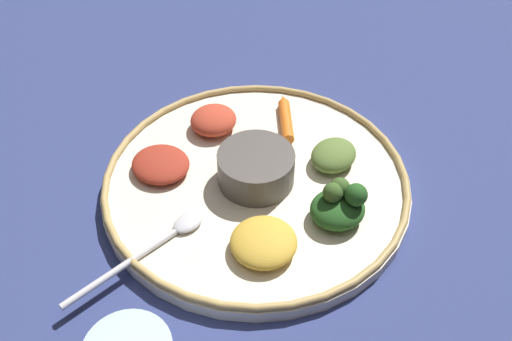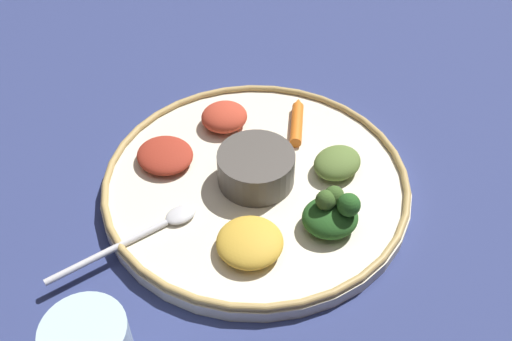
{
  "view_description": "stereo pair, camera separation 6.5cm",
  "coord_description": "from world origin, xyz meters",
  "px_view_note": "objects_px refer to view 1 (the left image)",
  "views": [
    {
      "loc": [
        -0.26,
        0.39,
        0.49
      ],
      "look_at": [
        0.0,
        0.0,
        0.03
      ],
      "focal_mm": 41.19,
      "sensor_mm": 36.0,
      "label": 1
    },
    {
      "loc": [
        -0.31,
        0.35,
        0.49
      ],
      "look_at": [
        0.0,
        0.0,
        0.03
      ],
      "focal_mm": 41.19,
      "sensor_mm": 36.0,
      "label": 2
    }
  ],
  "objects_px": {
    "center_bowl": "(256,167)",
    "spoon": "(158,243)",
    "greens_pile": "(339,205)",
    "carrot_near_spoon": "(286,118)"
  },
  "relations": [
    {
      "from": "center_bowl",
      "to": "spoon",
      "type": "relative_size",
      "value": 0.52
    },
    {
      "from": "spoon",
      "to": "greens_pile",
      "type": "distance_m",
      "value": 0.19
    },
    {
      "from": "spoon",
      "to": "carrot_near_spoon",
      "type": "xyz_separation_m",
      "value": [
        -0.01,
        -0.24,
        0.0
      ]
    },
    {
      "from": "greens_pile",
      "to": "carrot_near_spoon",
      "type": "bearing_deg",
      "value": -38.89
    },
    {
      "from": "center_bowl",
      "to": "spoon",
      "type": "distance_m",
      "value": 0.14
    },
    {
      "from": "center_bowl",
      "to": "carrot_near_spoon",
      "type": "height_order",
      "value": "center_bowl"
    },
    {
      "from": "spoon",
      "to": "carrot_near_spoon",
      "type": "bearing_deg",
      "value": -91.27
    },
    {
      "from": "center_bowl",
      "to": "spoon",
      "type": "bearing_deg",
      "value": 76.78
    },
    {
      "from": "carrot_near_spoon",
      "to": "center_bowl",
      "type": "bearing_deg",
      "value": 103.84
    },
    {
      "from": "carrot_near_spoon",
      "to": "greens_pile",
      "type": "bearing_deg",
      "value": 141.11
    }
  ]
}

